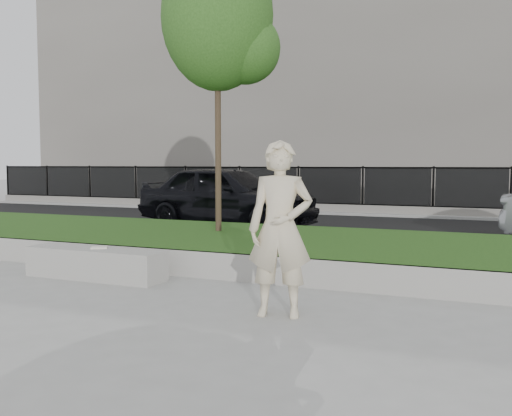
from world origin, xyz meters
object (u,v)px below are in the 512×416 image
at_px(stone_bench, 95,263).
at_px(car_dark, 227,196).
at_px(book, 99,247).
at_px(young_tree, 222,23).
at_px(man, 280,229).

relative_size(stone_bench, car_dark, 0.45).
distance_m(stone_bench, book, 0.24).
distance_m(stone_bench, young_tree, 5.20).
xyz_separation_m(man, young_tree, (-2.69, 3.98, 3.38)).
distance_m(man, book, 3.37).
height_order(book, car_dark, car_dark).
height_order(book, young_tree, young_tree).
bearing_deg(man, car_dark, 106.88).
distance_m(stone_bench, car_dark, 6.65).
bearing_deg(book, man, -48.59).
bearing_deg(man, book, 151.12).
xyz_separation_m(stone_bench, young_tree, (0.56, 3.11, 4.13)).
xyz_separation_m(stone_bench, book, (0.05, 0.03, 0.24)).
xyz_separation_m(man, car_dark, (-4.29, 7.41, -0.12)).
relative_size(man, car_dark, 0.41).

